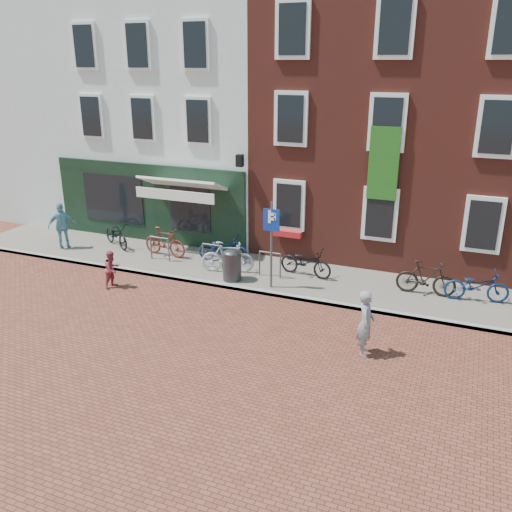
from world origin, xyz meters
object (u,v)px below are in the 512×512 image
at_px(bicycle_6, 477,286).
at_px(parking_sign, 271,233).
at_px(cafe_person, 62,226).
at_px(bicycle_1, 165,242).
at_px(bicycle_3, 228,257).
at_px(litter_bin, 232,263).
at_px(boy, 112,269).
at_px(bicycle_2, 223,248).
at_px(bicycle_5, 426,278).
at_px(bicycle_4, 306,262).
at_px(bicycle_0, 116,234).
at_px(woman, 366,323).

bearing_deg(bicycle_6, parking_sign, 92.77).
distance_m(parking_sign, cafe_person, 8.31).
height_order(bicycle_1, bicycle_3, same).
distance_m(litter_bin, bicycle_1, 3.28).
distance_m(boy, bicycle_2, 3.81).
xyz_separation_m(litter_bin, boy, (-3.22, -1.69, -0.07)).
height_order(boy, bicycle_1, boy).
relative_size(bicycle_2, bicycle_5, 1.03).
height_order(parking_sign, bicycle_5, parking_sign).
distance_m(litter_bin, bicycle_4, 2.34).
relative_size(bicycle_0, bicycle_4, 1.00).
distance_m(litter_bin, parking_sign, 1.77).
height_order(parking_sign, cafe_person, parking_sign).
distance_m(bicycle_5, bicycle_6, 1.38).
distance_m(bicycle_0, bicycle_5, 10.92).
bearing_deg(bicycle_2, bicycle_5, -100.57).
bearing_deg(woman, boy, 73.35).
relative_size(parking_sign, bicycle_3, 1.56).
relative_size(woman, bicycle_3, 0.95).
bearing_deg(cafe_person, bicycle_5, 138.04).
bearing_deg(bicycle_2, bicycle_6, -99.61).
bearing_deg(bicycle_4, bicycle_2, 94.98).
xyz_separation_m(bicycle_2, bicycle_3, (0.56, -0.84, 0.05)).
xyz_separation_m(litter_bin, woman, (4.69, -2.80, 0.16)).
distance_m(litter_bin, woman, 5.47).
height_order(boy, bicycle_6, boy).
relative_size(bicycle_4, bicycle_6, 1.00).
xyz_separation_m(bicycle_0, bicycle_6, (12.29, -0.15, 0.00)).
height_order(bicycle_3, bicycle_6, bicycle_3).
relative_size(litter_bin, woman, 0.66).
distance_m(woman, bicycle_0, 10.77).
bearing_deg(parking_sign, bicycle_5, 15.50).
bearing_deg(boy, bicycle_1, 5.81).
xyz_separation_m(woman, bicycle_2, (-5.66, 4.18, -0.25)).
relative_size(boy, bicycle_0, 0.67).
relative_size(bicycle_0, bicycle_1, 1.03).
relative_size(litter_bin, bicycle_6, 0.61).
height_order(litter_bin, bicycle_3, litter_bin).
distance_m(boy, bicycle_3, 3.59).
distance_m(litter_bin, bicycle_0, 5.42).
distance_m(parking_sign, boy, 4.97).
relative_size(cafe_person, bicycle_0, 0.96).
xyz_separation_m(parking_sign, bicycle_2, (-2.29, 1.48, -1.25)).
bearing_deg(woman, litter_bin, 50.52).
bearing_deg(bicycle_0, bicycle_5, -61.00).
relative_size(parking_sign, bicycle_6, 1.52).
bearing_deg(bicycle_6, bicycle_4, 80.01).
height_order(bicycle_0, bicycle_5, bicycle_5).
bearing_deg(woman, cafe_person, 65.63).
relative_size(bicycle_0, bicycle_5, 1.03).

